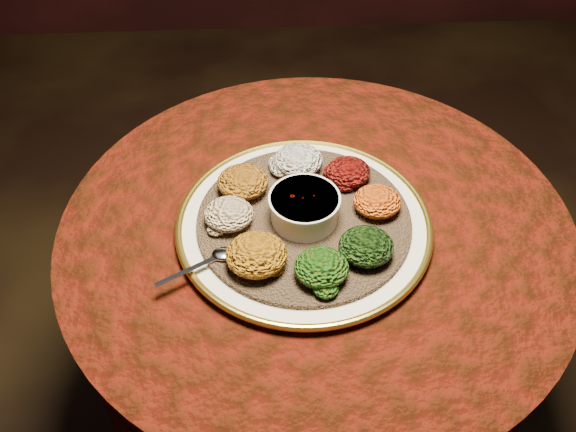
{
  "coord_description": "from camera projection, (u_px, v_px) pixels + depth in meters",
  "views": [
    {
      "loc": [
        -0.1,
        -0.81,
        1.6
      ],
      "look_at": [
        -0.05,
        -0.0,
        0.76
      ],
      "focal_mm": 40.0,
      "sensor_mm": 36.0,
      "label": 1
    }
  ],
  "objects": [
    {
      "name": "portion_kitfo",
      "position": [
        348.0,
        172.0,
        1.22
      ],
      "size": [
        0.09,
        0.08,
        0.04
      ],
      "primitive_type": "ellipsoid",
      "color": "black",
      "rests_on": "injera"
    },
    {
      "name": "portion_gomen",
      "position": [
        366.0,
        246.0,
        1.09
      ],
      "size": [
        0.09,
        0.09,
        0.05
      ],
      "primitive_type": "ellipsoid",
      "color": "black",
      "rests_on": "injera"
    },
    {
      "name": "portion_ayib",
      "position": [
        298.0,
        160.0,
        1.24
      ],
      "size": [
        0.1,
        0.09,
        0.05
      ],
      "primitive_type": "ellipsoid",
      "color": "white",
      "rests_on": "injera"
    },
    {
      "name": "table",
      "position": [
        314.0,
        284.0,
        1.32
      ],
      "size": [
        0.96,
        0.96,
        0.73
      ],
      "color": "black",
      "rests_on": "ground"
    },
    {
      "name": "injera",
      "position": [
        304.0,
        220.0,
        1.17
      ],
      "size": [
        0.5,
        0.5,
        0.01
      ],
      "primitive_type": "cylinder",
      "rotation": [
        0.0,
        0.0,
        -0.36
      ],
      "color": "brown",
      "rests_on": "platter"
    },
    {
      "name": "portion_mixveg",
      "position": [
        321.0,
        268.0,
        1.06
      ],
      "size": [
        0.09,
        0.09,
        0.04
      ],
      "primitive_type": "ellipsoid",
      "color": "#9C420A",
      "rests_on": "injera"
    },
    {
      "name": "portion_kik",
      "position": [
        256.0,
        255.0,
        1.07
      ],
      "size": [
        0.11,
        0.1,
        0.05
      ],
      "primitive_type": "ellipsoid",
      "color": "#AE660F",
      "rests_on": "injera"
    },
    {
      "name": "stew_bowl",
      "position": [
        304.0,
        207.0,
        1.14
      ],
      "size": [
        0.13,
        0.13,
        0.05
      ],
      "color": "silver",
      "rests_on": "injera"
    },
    {
      "name": "portion_tikil",
      "position": [
        377.0,
        201.0,
        1.16
      ],
      "size": [
        0.09,
        0.08,
        0.04
      ],
      "primitive_type": "ellipsoid",
      "color": "#B9670F",
      "rests_on": "injera"
    },
    {
      "name": "portion_shiro",
      "position": [
        243.0,
        182.0,
        1.2
      ],
      "size": [
        0.1,
        0.09,
        0.05
      ],
      "primitive_type": "ellipsoid",
      "color": "#965312",
      "rests_on": "injera"
    },
    {
      "name": "spoon",
      "position": [
        218.0,
        256.0,
        1.09
      ],
      "size": [
        0.14,
        0.08,
        0.01
      ],
      "rotation": [
        0.0,
        0.0,
        -2.63
      ],
      "color": "silver",
      "rests_on": "injera"
    },
    {
      "name": "portion_timatim",
      "position": [
        229.0,
        214.0,
        1.14
      ],
      "size": [
        0.09,
        0.08,
        0.04
      ],
      "primitive_type": "ellipsoid",
      "color": "maroon",
      "rests_on": "injera"
    },
    {
      "name": "platter",
      "position": [
        304.0,
        225.0,
        1.17
      ],
      "size": [
        0.52,
        0.52,
        0.02
      ],
      "rotation": [
        0.0,
        0.0,
        -0.16
      ],
      "color": "silver",
      "rests_on": "table"
    }
  ]
}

